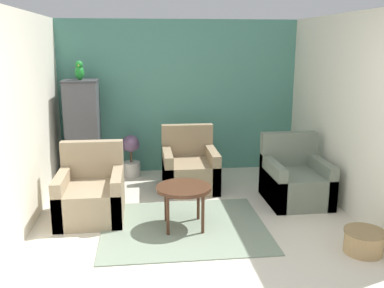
{
  "coord_description": "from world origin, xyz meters",
  "views": [
    {
      "loc": [
        -0.6,
        -3.35,
        2.06
      ],
      "look_at": [
        0.0,
        1.73,
        0.85
      ],
      "focal_mm": 40.0,
      "sensor_mm": 36.0,
      "label": 1
    }
  ],
  "objects_px": {
    "parrot": "(80,71)",
    "wicker_basket": "(364,240)",
    "armchair_left": "(91,195)",
    "armchair_middle": "(190,169)",
    "coffee_table": "(184,191)",
    "armchair_right": "(295,181)",
    "birdcage": "(83,132)",
    "potted_plant": "(131,155)"
  },
  "relations": [
    {
      "from": "birdcage",
      "to": "potted_plant",
      "type": "relative_size",
      "value": 2.3
    },
    {
      "from": "armchair_right",
      "to": "coffee_table",
      "type": "bearing_deg",
      "value": -156.48
    },
    {
      "from": "birdcage",
      "to": "wicker_basket",
      "type": "distance_m",
      "value": 4.11
    },
    {
      "from": "parrot",
      "to": "wicker_basket",
      "type": "bearing_deg",
      "value": -41.29
    },
    {
      "from": "coffee_table",
      "to": "parrot",
      "type": "xyz_separation_m",
      "value": [
        -1.32,
        1.87,
        1.22
      ]
    },
    {
      "from": "birdcage",
      "to": "potted_plant",
      "type": "xyz_separation_m",
      "value": [
        0.69,
        0.13,
        -0.4
      ]
    },
    {
      "from": "armchair_middle",
      "to": "wicker_basket",
      "type": "distance_m",
      "value": 2.68
    },
    {
      "from": "potted_plant",
      "to": "parrot",
      "type": "bearing_deg",
      "value": -169.61
    },
    {
      "from": "armchair_right",
      "to": "birdcage",
      "type": "relative_size",
      "value": 0.57
    },
    {
      "from": "birdcage",
      "to": "parrot",
      "type": "height_order",
      "value": "parrot"
    },
    {
      "from": "armchair_middle",
      "to": "parrot",
      "type": "xyz_separation_m",
      "value": [
        -1.54,
        0.48,
        1.39
      ]
    },
    {
      "from": "coffee_table",
      "to": "armchair_middle",
      "type": "bearing_deg",
      "value": 80.93
    },
    {
      "from": "armchair_middle",
      "to": "birdcage",
      "type": "height_order",
      "value": "birdcage"
    },
    {
      "from": "armchair_left",
      "to": "armchair_middle",
      "type": "height_order",
      "value": "same"
    },
    {
      "from": "coffee_table",
      "to": "parrot",
      "type": "relative_size",
      "value": 2.21
    },
    {
      "from": "potted_plant",
      "to": "wicker_basket",
      "type": "relative_size",
      "value": 1.68
    },
    {
      "from": "armchair_left",
      "to": "potted_plant",
      "type": "bearing_deg",
      "value": 74.03
    },
    {
      "from": "armchair_left",
      "to": "armchair_right",
      "type": "xyz_separation_m",
      "value": [
        2.63,
        0.23,
        0.0
      ]
    },
    {
      "from": "armchair_left",
      "to": "wicker_basket",
      "type": "distance_m",
      "value": 3.08
    },
    {
      "from": "armchair_left",
      "to": "armchair_right",
      "type": "height_order",
      "value": "same"
    },
    {
      "from": "armchair_right",
      "to": "armchair_middle",
      "type": "distance_m",
      "value": 1.51
    },
    {
      "from": "armchair_right",
      "to": "birdcage",
      "type": "bearing_deg",
      "value": 157.42
    },
    {
      "from": "birdcage",
      "to": "parrot",
      "type": "relative_size",
      "value": 5.48
    },
    {
      "from": "wicker_basket",
      "to": "armchair_right",
      "type": "bearing_deg",
      "value": 97.01
    },
    {
      "from": "armchair_left",
      "to": "armchair_right",
      "type": "relative_size",
      "value": 1.0
    },
    {
      "from": "coffee_table",
      "to": "potted_plant",
      "type": "bearing_deg",
      "value": 107.56
    },
    {
      "from": "birdcage",
      "to": "wicker_basket",
      "type": "relative_size",
      "value": 3.87
    },
    {
      "from": "wicker_basket",
      "to": "coffee_table",
      "type": "bearing_deg",
      "value": 154.91
    },
    {
      "from": "parrot",
      "to": "coffee_table",
      "type": "bearing_deg",
      "value": -54.77
    },
    {
      "from": "armchair_left",
      "to": "armchair_middle",
      "type": "relative_size",
      "value": 1.0
    },
    {
      "from": "armchair_middle",
      "to": "potted_plant",
      "type": "bearing_deg",
      "value": 144.86
    },
    {
      "from": "armchair_middle",
      "to": "armchair_left",
      "type": "bearing_deg",
      "value": -143.83
    },
    {
      "from": "armchair_left",
      "to": "parrot",
      "type": "distance_m",
      "value": 2.0
    },
    {
      "from": "armchair_right",
      "to": "potted_plant",
      "type": "relative_size",
      "value": 1.3
    },
    {
      "from": "armchair_left",
      "to": "birdcage",
      "type": "bearing_deg",
      "value": 99.8
    },
    {
      "from": "potted_plant",
      "to": "wicker_basket",
      "type": "xyz_separation_m",
      "value": [
        2.36,
        -2.81,
        -0.22
      ]
    },
    {
      "from": "armchair_left",
      "to": "birdcage",
      "type": "xyz_separation_m",
      "value": [
        -0.25,
        1.42,
        0.48
      ]
    },
    {
      "from": "armchair_middle",
      "to": "wicker_basket",
      "type": "relative_size",
      "value": 2.19
    },
    {
      "from": "coffee_table",
      "to": "potted_plant",
      "type": "height_order",
      "value": "potted_plant"
    },
    {
      "from": "armchair_right",
      "to": "wicker_basket",
      "type": "height_order",
      "value": "armchair_right"
    },
    {
      "from": "armchair_left",
      "to": "birdcage",
      "type": "distance_m",
      "value": 1.52
    },
    {
      "from": "coffee_table",
      "to": "armchair_right",
      "type": "distance_m",
      "value": 1.7
    }
  ]
}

